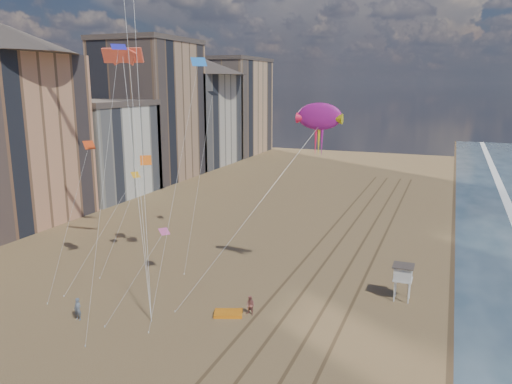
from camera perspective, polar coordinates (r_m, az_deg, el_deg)
wet_sand at (r=62.06m, az=25.50°, el=-7.68°), size 260.00×260.00×0.00m
tracks at (r=53.61m, az=8.16°, el=-9.65°), size 7.68×120.00×0.01m
buildings at (r=103.14m, az=-13.80°, el=8.42°), size 34.72×131.35×29.00m
lifeguard_stand at (r=48.95m, az=16.46°, el=-8.90°), size 1.91×1.91×3.45m
grounded_kite at (r=45.23m, az=-3.18°, el=-13.68°), size 2.86×2.34×0.28m
show_kite at (r=46.26m, az=7.24°, el=8.51°), size 7.36×5.06×21.18m
kite_flyer_a at (r=46.56m, az=-19.70°, el=-12.49°), size 0.74×0.50×1.98m
kite_flyer_b at (r=44.88m, az=-0.65°, el=-12.84°), size 0.98×0.84×1.75m
small_kites at (r=51.27m, az=-11.64°, el=7.36°), size 14.21×20.16×18.48m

